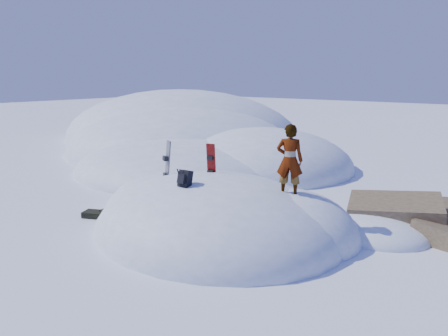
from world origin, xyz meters
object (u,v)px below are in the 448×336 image
Objects in this scene: snowboard_red at (211,167)px; person at (290,160)px; backpack at (185,179)px; snowboard_dark at (167,169)px.

snowboard_red is 2.42m from person.
person is (2.02, 1.60, 0.46)m from backpack.
snowboard_red is 0.79× the size of snowboard_dark.
person is at bearing 33.11° from snowboard_dark.
snowboard_dark is 3.42× the size of backpack.
snowboard_red is at bearing 100.75° from backpack.
snowboard_red is 1.47m from backpack.
snowboard_red is at bearing 35.76° from snowboard_dark.
person reaches higher than snowboard_red.
backpack is at bearing -93.34° from snowboard_red.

